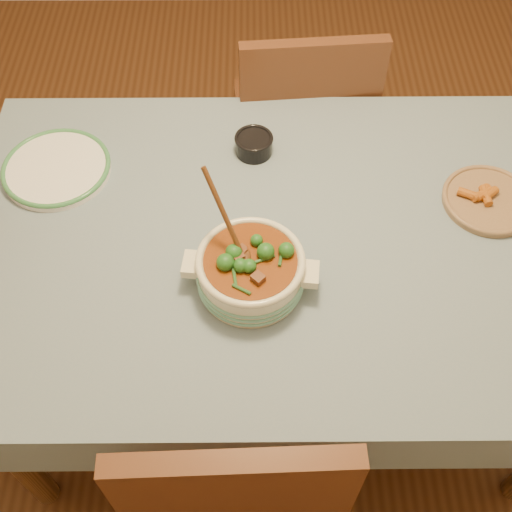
{
  "coord_description": "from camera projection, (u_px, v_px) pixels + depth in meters",
  "views": [
    {
      "loc": [
        -0.08,
        -1.01,
        2.07
      ],
      "look_at": [
        -0.08,
        -0.12,
        0.84
      ],
      "focal_mm": 45.0,
      "sensor_mm": 36.0,
      "label": 1
    }
  ],
  "objects": [
    {
      "name": "chair_far",
      "position": [
        302.0,
        122.0,
        2.22
      ],
      "size": [
        0.47,
        0.47,
        0.94
      ],
      "rotation": [
        0.0,
        0.0,
        3.22
      ],
      "color": "#58311A",
      "rests_on": "floor"
    },
    {
      "name": "fried_plate",
      "position": [
        489.0,
        199.0,
        1.71
      ],
      "size": [
        0.29,
        0.29,
        0.04
      ],
      "rotation": [
        0.0,
        0.0,
        0.22
      ],
      "color": "#957352",
      "rests_on": "dining_table"
    },
    {
      "name": "floor",
      "position": [
        277.0,
        367.0,
        2.27
      ],
      "size": [
        4.5,
        4.5,
        0.0
      ],
      "primitive_type": "plane",
      "color": "#472614",
      "rests_on": "ground"
    },
    {
      "name": "white_plate",
      "position": [
        56.0,
        168.0,
        1.77
      ],
      "size": [
        0.32,
        0.32,
        0.03
      ],
      "rotation": [
        0.0,
        0.0,
        -0.07
      ],
      "color": "white",
      "rests_on": "dining_table"
    },
    {
      "name": "dining_table",
      "position": [
        284.0,
        257.0,
        1.73
      ],
      "size": [
        1.68,
        1.08,
        0.76
      ],
      "color": "brown",
      "rests_on": "floor"
    },
    {
      "name": "condiment_bowl",
      "position": [
        254.0,
        144.0,
        1.8
      ],
      "size": [
        0.13,
        0.13,
        0.06
      ],
      "rotation": [
        0.0,
        0.0,
        -0.3
      ],
      "color": "black",
      "rests_on": "dining_table"
    },
    {
      "name": "stew_casserole",
      "position": [
        250.0,
        269.0,
        1.51
      ],
      "size": [
        0.33,
        0.28,
        0.31
      ],
      "rotation": [
        0.0,
        0.0,
        -0.11
      ],
      "color": "#EDE6C6",
      "rests_on": "dining_table"
    }
  ]
}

